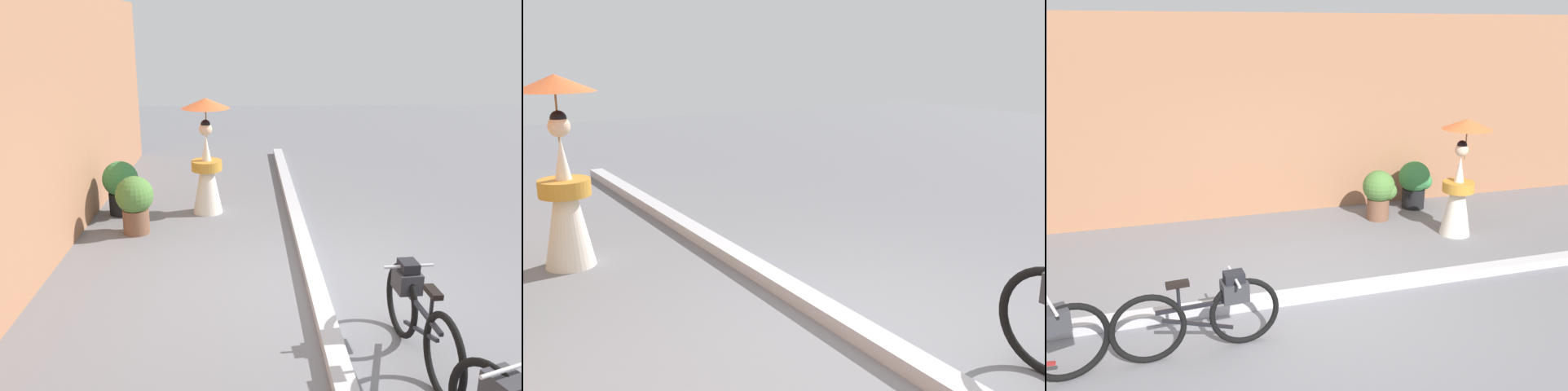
# 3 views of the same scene
# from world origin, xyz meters

# --- Properties ---
(ground_plane) EXTENTS (30.00, 30.00, 0.00)m
(ground_plane) POSITION_xyz_m (0.00, 0.00, 0.00)
(ground_plane) COLOR slate
(sidewalk_curb) EXTENTS (14.00, 0.20, 0.12)m
(sidewalk_curb) POSITION_xyz_m (0.00, 0.00, 0.06)
(sidewalk_curb) COLOR #B2B2B7
(sidewalk_curb) RESTS_ON ground_plane
(person_with_parasol) EXTENTS (0.76, 0.76, 1.85)m
(person_with_parasol) POSITION_xyz_m (2.84, 1.41, 0.91)
(person_with_parasol) COLOR silver
(person_with_parasol) RESTS_ON ground_plane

